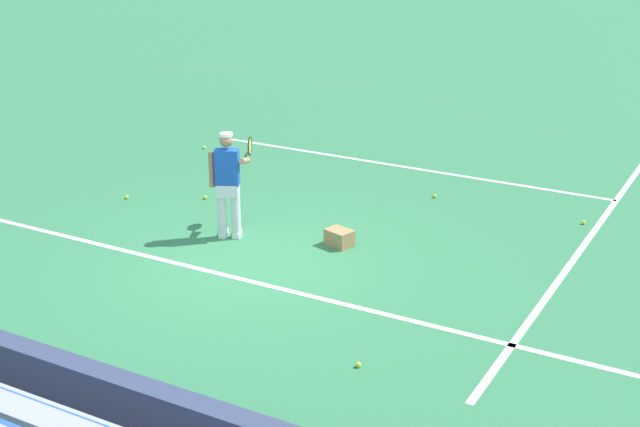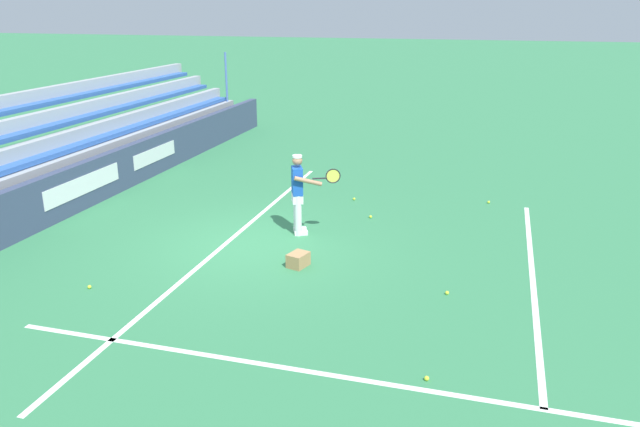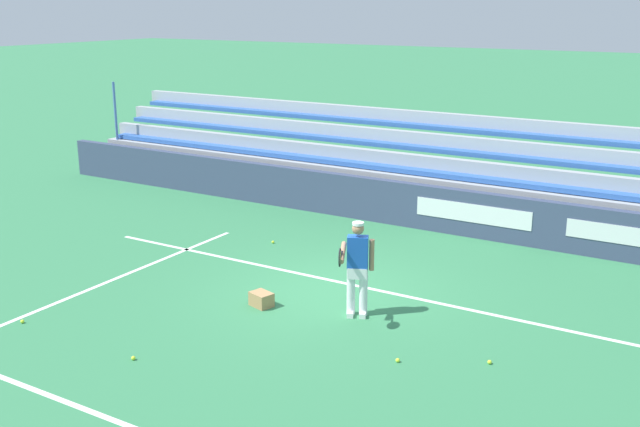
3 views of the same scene
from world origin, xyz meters
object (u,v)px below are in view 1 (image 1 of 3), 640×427
at_px(tennis_player, 228,184).
at_px(ball_box_cardboard, 339,238).
at_px(tennis_ball_toward_net, 204,147).
at_px(tennis_ball_by_box, 127,197).
at_px(tennis_ball_near_player, 205,197).
at_px(tennis_ball_midcourt, 435,196).
at_px(tennis_ball_far_left, 358,365).
at_px(tennis_ball_stray_back, 584,222).

xyz_separation_m(tennis_player, ball_box_cardboard, (1.69, 0.53, -0.76)).
xyz_separation_m(tennis_player, tennis_ball_toward_net, (-3.31, 3.85, -0.86)).
bearing_deg(tennis_ball_by_box, tennis_ball_near_player, 28.61).
height_order(tennis_player, tennis_ball_midcourt, tennis_player).
relative_size(tennis_player, tennis_ball_near_player, 25.98).
distance_m(tennis_ball_far_left, tennis_ball_near_player, 6.37).
xyz_separation_m(ball_box_cardboard, tennis_ball_toward_net, (-4.99, 3.32, -0.10)).
xyz_separation_m(ball_box_cardboard, tennis_ball_near_player, (-3.10, 0.74, -0.10)).
distance_m(tennis_player, ball_box_cardboard, 1.93).
height_order(ball_box_cardboard, tennis_ball_near_player, ball_box_cardboard).
relative_size(ball_box_cardboard, tennis_ball_stray_back, 6.06).
bearing_deg(tennis_ball_toward_net, tennis_ball_by_box, -78.49).
distance_m(tennis_ball_stray_back, tennis_ball_by_box, 7.91).
bearing_deg(tennis_ball_near_player, tennis_player, -42.03).
relative_size(tennis_player, tennis_ball_midcourt, 25.98).
bearing_deg(tennis_player, tennis_ball_far_left, -36.17).
relative_size(tennis_ball_stray_back, tennis_ball_far_left, 1.00).
xyz_separation_m(tennis_ball_stray_back, tennis_ball_midcourt, (-2.65, 0.03, 0.00)).
bearing_deg(tennis_ball_midcourt, tennis_ball_toward_net, 174.48).
distance_m(tennis_player, tennis_ball_midcourt, 4.04).
xyz_separation_m(tennis_ball_stray_back, tennis_ball_near_player, (-6.20, -2.02, 0.00)).
bearing_deg(tennis_ball_stray_back, tennis_ball_by_box, -160.07).
height_order(tennis_ball_far_left, tennis_ball_midcourt, same).
bearing_deg(tennis_ball_far_left, tennis_ball_by_box, 152.64).
bearing_deg(tennis_ball_midcourt, tennis_ball_by_box, -150.36).
relative_size(tennis_ball_far_left, tennis_ball_midcourt, 1.00).
distance_m(tennis_ball_by_box, tennis_ball_near_player, 1.41).
bearing_deg(tennis_player, tennis_ball_by_box, 167.26).
xyz_separation_m(tennis_ball_stray_back, tennis_ball_toward_net, (-8.10, 0.55, 0.00)).
xyz_separation_m(tennis_player, tennis_ball_midcourt, (2.14, 3.32, -0.86)).
bearing_deg(tennis_ball_midcourt, tennis_ball_near_player, -150.00).
relative_size(tennis_ball_near_player, tennis_ball_toward_net, 1.00).
xyz_separation_m(tennis_player, tennis_ball_near_player, (-1.41, 1.27, -0.86)).
xyz_separation_m(tennis_player, tennis_ball_far_left, (3.61, -2.64, -0.86)).
bearing_deg(tennis_player, tennis_ball_stray_back, 34.52).
relative_size(tennis_ball_far_left, tennis_ball_by_box, 1.00).
relative_size(ball_box_cardboard, tennis_ball_far_left, 6.06).
xyz_separation_m(tennis_ball_far_left, tennis_ball_toward_net, (-6.92, 6.49, 0.00)).
bearing_deg(tennis_ball_stray_back, ball_box_cardboard, -138.30).
height_order(tennis_ball_midcourt, tennis_ball_toward_net, same).
distance_m(ball_box_cardboard, tennis_ball_near_player, 3.19).
distance_m(tennis_player, tennis_ball_near_player, 2.09).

